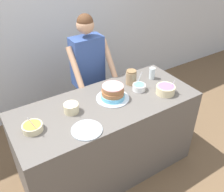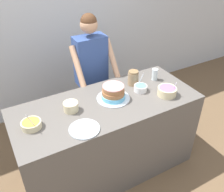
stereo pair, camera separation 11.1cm
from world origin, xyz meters
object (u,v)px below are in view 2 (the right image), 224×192
person_baker (91,68)px  frosting_bowl_purple (167,91)px  ceramic_plate (84,129)px  frosting_bowl_blue (140,88)px  frosting_bowl_orange (31,124)px  drinking_glass (155,74)px  stoneware_jar (133,78)px  frosting_bowl_white (71,106)px  cake (113,93)px

person_baker → frosting_bowl_purple: 0.94m
ceramic_plate → frosting_bowl_blue: bearing=19.7°
frosting_bowl_blue → ceramic_plate: size_ratio=0.71×
person_baker → frosting_bowl_orange: person_baker is taller
frosting_bowl_orange → frosting_bowl_blue: 1.13m
frosting_bowl_purple → drinking_glass: (0.08, 0.31, 0.02)m
ceramic_plate → frosting_bowl_purple: bearing=4.5°
frosting_bowl_blue → stoneware_jar: size_ratio=1.17×
ceramic_plate → stoneware_jar: (0.76, 0.42, 0.07)m
frosting_bowl_white → frosting_bowl_orange: size_ratio=0.91×
cake → drinking_glass: bearing=10.0°
frosting_bowl_blue → frosting_bowl_white: bearing=177.5°
drinking_glass → frosting_bowl_white: bearing=-175.4°
frosting_bowl_blue → frosting_bowl_purple: bearing=-46.1°
frosting_bowl_orange → frosting_bowl_purple: bearing=-7.3°
person_baker → frosting_bowl_orange: (-0.87, -0.66, -0.02)m
frosting_bowl_purple → ceramic_plate: 0.95m
frosting_bowl_white → drinking_glass: 1.02m
frosting_bowl_purple → ceramic_plate: bearing=-175.5°
drinking_glass → frosting_bowl_orange: bearing=-174.3°
cake → ceramic_plate: cake is taller
frosting_bowl_orange → ceramic_plate: (0.38, -0.24, -0.03)m
drinking_glass → ceramic_plate: (-1.02, -0.38, -0.06)m
person_baker → ceramic_plate: person_baker is taller
cake → frosting_bowl_orange: bearing=-177.3°
cake → frosting_bowl_orange: frosting_bowl_orange is taller
drinking_glass → ceramic_plate: bearing=-159.4°
frosting_bowl_white → frosting_bowl_purple: frosting_bowl_white is taller
frosting_bowl_blue → stoneware_jar: (0.00, 0.15, 0.04)m
frosting_bowl_white → frosting_bowl_orange: 0.38m
cake → frosting_bowl_white: 0.44m
person_baker → frosting_bowl_purple: (0.45, -0.83, -0.01)m
frosting_bowl_orange → drinking_glass: frosting_bowl_orange is taller
frosting_bowl_blue → stoneware_jar: frosting_bowl_blue is taller
cake → frosting_bowl_white: bearing=177.3°
frosting_bowl_blue → frosting_bowl_orange: bearing=-178.7°
frosting_bowl_orange → stoneware_jar: 1.15m
frosting_bowl_orange → stoneware_jar: (1.14, 0.17, 0.05)m
ceramic_plate → stoneware_jar: bearing=28.8°
frosting_bowl_orange → ceramic_plate: frosting_bowl_orange is taller
frosting_bowl_orange → frosting_bowl_purple: 1.33m
frosting_bowl_orange → frosting_bowl_purple: size_ratio=0.98×
frosting_bowl_white → frosting_bowl_purple: bearing=-13.6°
person_baker → ceramic_plate: size_ratio=6.08×
cake → person_baker: bearing=85.0°
frosting_bowl_purple → drinking_glass: size_ratio=1.45×
cake → frosting_bowl_blue: bearing=-2.1°
frosting_bowl_blue → ceramic_plate: bearing=-160.3°
cake → ceramic_plate: size_ratio=1.26×
person_baker → drinking_glass: bearing=-44.2°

